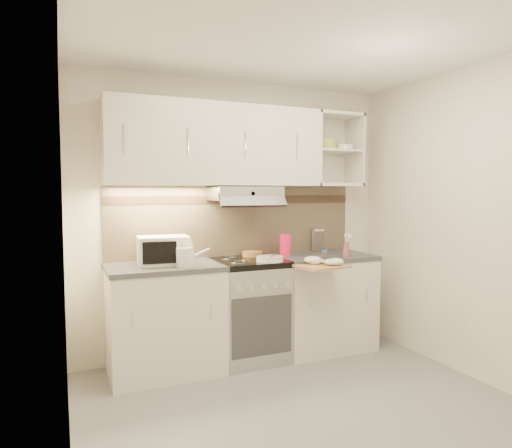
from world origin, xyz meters
The scene contains 17 objects.
ground centered at (0.00, 0.00, 0.00)m, with size 3.00×3.00×0.00m, color gray.
room_shell centered at (0.00, 0.37, 1.63)m, with size 3.04×2.84×2.52m.
base_cabinet_left centered at (-0.75, 1.10, 0.43)m, with size 0.90×0.60×0.86m, color silver.
worktop_left centered at (-0.75, 1.10, 0.88)m, with size 0.92×0.62×0.04m, color #47474C.
base_cabinet_right centered at (0.75, 1.10, 0.43)m, with size 0.90×0.60×0.86m, color silver.
worktop_right centered at (0.75, 1.10, 0.88)m, with size 0.92×0.62×0.04m, color #47474C.
electric_range centered at (0.00, 1.10, 0.45)m, with size 0.60×0.60×0.90m.
microwave centered at (-0.75, 1.14, 1.01)m, with size 0.43×0.34×0.23m.
watering_can centered at (-0.60, 0.94, 0.98)m, with size 0.28×0.14×0.24m.
plate_stack centered at (0.12, 0.92, 0.92)m, with size 0.23×0.23×0.05m.
bread_loaf centered at (0.10, 1.26, 0.92)m, with size 0.18×0.18×0.05m, color #AA813A.
pink_pitcher centered at (0.40, 1.18, 1.00)m, with size 0.11×0.10×0.21m.
glass_jar centered at (0.83, 1.30, 1.02)m, with size 0.12×0.12×0.23m.
spice_jar centered at (0.64, 0.88, 0.94)m, with size 0.05×0.05×0.07m.
spray_bottle centered at (0.87, 0.88, 0.99)m, with size 0.09×0.09×0.23m.
cutting_board centered at (0.49, 0.71, 0.87)m, with size 0.40×0.36×0.02m, color #B37858.
dish_towel centered at (0.53, 0.69, 0.92)m, with size 0.26×0.22×0.07m, color silver, non-canonical shape.
Camera 1 is at (-1.52, -2.58, 1.49)m, focal length 32.00 mm.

